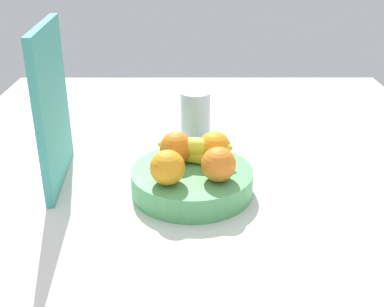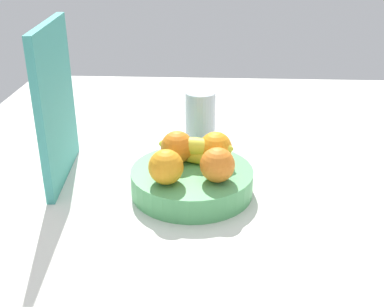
{
  "view_description": "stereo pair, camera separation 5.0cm",
  "coord_description": "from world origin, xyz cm",
  "px_view_note": "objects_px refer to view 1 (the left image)",
  "views": [
    {
      "loc": [
        -96.45,
        2.13,
        54.0
      ],
      "look_at": [
        -1.53,
        2.03,
        9.54
      ],
      "focal_mm": 45.15,
      "sensor_mm": 36.0,
      "label": 1
    },
    {
      "loc": [
        -96.32,
        -2.87,
        54.0
      ],
      "look_at": [
        -1.53,
        2.03,
        9.54
      ],
      "focal_mm": 45.15,
      "sensor_mm": 36.0,
      "label": 2
    }
  ],
  "objects_px": {
    "orange_front_right": "(219,164)",
    "orange_back_left": "(176,147)",
    "cutting_board": "(52,106)",
    "orange_front_left": "(167,168)",
    "thermos_tumbler": "(195,120)",
    "banana_bunch": "(194,150)",
    "fruit_bowl": "(192,181)",
    "orange_center": "(215,147)"
  },
  "relations": [
    {
      "from": "orange_back_left",
      "to": "orange_front_right",
      "type": "bearing_deg",
      "value": -133.28
    },
    {
      "from": "cutting_board",
      "to": "thermos_tumbler",
      "type": "distance_m",
      "value": 0.38
    },
    {
      "from": "fruit_bowl",
      "to": "orange_front_left",
      "type": "xyz_separation_m",
      "value": [
        -0.06,
        0.05,
        0.06
      ]
    },
    {
      "from": "cutting_board",
      "to": "banana_bunch",
      "type": "bearing_deg",
      "value": -100.1
    },
    {
      "from": "fruit_bowl",
      "to": "orange_back_left",
      "type": "height_order",
      "value": "orange_back_left"
    },
    {
      "from": "fruit_bowl",
      "to": "orange_center",
      "type": "xyz_separation_m",
      "value": [
        0.04,
        -0.05,
        0.06
      ]
    },
    {
      "from": "fruit_bowl",
      "to": "orange_front_right",
      "type": "height_order",
      "value": "orange_front_right"
    },
    {
      "from": "orange_front_right",
      "to": "banana_bunch",
      "type": "xyz_separation_m",
      "value": [
        0.08,
        0.05,
        -0.01
      ]
    },
    {
      "from": "orange_front_left",
      "to": "banana_bunch",
      "type": "distance_m",
      "value": 0.11
    },
    {
      "from": "banana_bunch",
      "to": "fruit_bowl",
      "type": "bearing_deg",
      "value": 172.08
    },
    {
      "from": "orange_front_right",
      "to": "orange_back_left",
      "type": "height_order",
      "value": "same"
    },
    {
      "from": "orange_front_left",
      "to": "cutting_board",
      "type": "bearing_deg",
      "value": 63.48
    },
    {
      "from": "banana_bunch",
      "to": "orange_front_left",
      "type": "bearing_deg",
      "value": 150.43
    },
    {
      "from": "orange_center",
      "to": "thermos_tumbler",
      "type": "relative_size",
      "value": 0.48
    },
    {
      "from": "banana_bunch",
      "to": "orange_front_right",
      "type": "bearing_deg",
      "value": -148.86
    },
    {
      "from": "orange_front_left",
      "to": "orange_center",
      "type": "height_order",
      "value": "same"
    },
    {
      "from": "orange_center",
      "to": "orange_back_left",
      "type": "relative_size",
      "value": 1.0
    },
    {
      "from": "thermos_tumbler",
      "to": "fruit_bowl",
      "type": "bearing_deg",
      "value": 177.8
    },
    {
      "from": "banana_bunch",
      "to": "thermos_tumbler",
      "type": "xyz_separation_m",
      "value": [
        0.21,
        -0.0,
        -0.01
      ]
    },
    {
      "from": "cutting_board",
      "to": "thermos_tumbler",
      "type": "height_order",
      "value": "cutting_board"
    },
    {
      "from": "orange_front_left",
      "to": "cutting_board",
      "type": "xyz_separation_m",
      "value": [
        0.13,
        0.26,
        0.09
      ]
    },
    {
      "from": "orange_front_right",
      "to": "cutting_board",
      "type": "bearing_deg",
      "value": 72.56
    },
    {
      "from": "orange_back_left",
      "to": "thermos_tumbler",
      "type": "bearing_deg",
      "value": -12.26
    },
    {
      "from": "orange_front_right",
      "to": "orange_back_left",
      "type": "distance_m",
      "value": 0.12
    },
    {
      "from": "orange_back_left",
      "to": "cutting_board",
      "type": "relative_size",
      "value": 0.21
    },
    {
      "from": "orange_back_left",
      "to": "banana_bunch",
      "type": "distance_m",
      "value": 0.04
    },
    {
      "from": "orange_front_left",
      "to": "orange_back_left",
      "type": "height_order",
      "value": "same"
    },
    {
      "from": "thermos_tumbler",
      "to": "cutting_board",
      "type": "bearing_deg",
      "value": 118.88
    },
    {
      "from": "banana_bunch",
      "to": "cutting_board",
      "type": "xyz_separation_m",
      "value": [
        0.03,
        0.32,
        0.09
      ]
    },
    {
      "from": "orange_back_left",
      "to": "cutting_board",
      "type": "bearing_deg",
      "value": 83.87
    },
    {
      "from": "orange_front_right",
      "to": "orange_center",
      "type": "distance_m",
      "value": 0.09
    },
    {
      "from": "fruit_bowl",
      "to": "orange_center",
      "type": "bearing_deg",
      "value": -53.14
    },
    {
      "from": "banana_bunch",
      "to": "cutting_board",
      "type": "bearing_deg",
      "value": 84.24
    },
    {
      "from": "orange_front_left",
      "to": "orange_front_right",
      "type": "relative_size",
      "value": 1.0
    },
    {
      "from": "orange_front_right",
      "to": "orange_back_left",
      "type": "xyz_separation_m",
      "value": [
        0.09,
        0.09,
        0.0
      ]
    },
    {
      "from": "thermos_tumbler",
      "to": "banana_bunch",
      "type": "bearing_deg",
      "value": 178.8
    },
    {
      "from": "orange_center",
      "to": "orange_back_left",
      "type": "bearing_deg",
      "value": 89.74
    },
    {
      "from": "orange_front_right",
      "to": "cutting_board",
      "type": "xyz_separation_m",
      "value": [
        0.12,
        0.37,
        0.09
      ]
    },
    {
      "from": "cutting_board",
      "to": "orange_front_left",
      "type": "bearing_deg",
      "value": -120.86
    },
    {
      "from": "orange_front_left",
      "to": "banana_bunch",
      "type": "relative_size",
      "value": 0.42
    },
    {
      "from": "orange_front_left",
      "to": "cutting_board",
      "type": "height_order",
      "value": "cutting_board"
    },
    {
      "from": "cutting_board",
      "to": "orange_center",
      "type": "bearing_deg",
      "value": -99.08
    }
  ]
}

